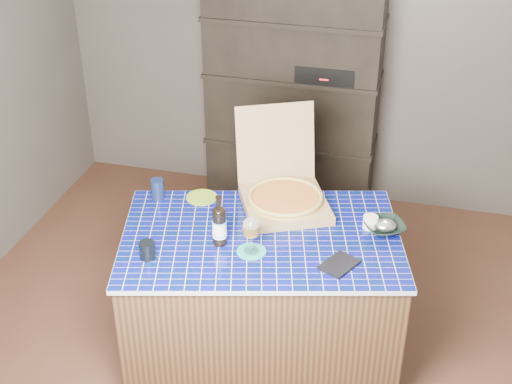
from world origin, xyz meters
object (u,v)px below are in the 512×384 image
(kitchen_island, at_px, (261,295))
(pizza_box, at_px, (284,195))
(wine_glass, at_px, (251,228))
(dvd_case, at_px, (339,265))
(mead_bottle, at_px, (219,225))
(bowl, at_px, (384,227))

(kitchen_island, distance_m, pizza_box, 0.57)
(wine_glass, xyz_separation_m, dvd_case, (0.45, -0.00, -0.14))
(dvd_case, bearing_deg, pizza_box, 155.60)
(mead_bottle, distance_m, dvd_case, 0.63)
(dvd_case, height_order, bowl, bowl)
(kitchen_island, relative_size, dvd_case, 8.75)
(wine_glass, height_order, bowl, wine_glass)
(kitchen_island, relative_size, mead_bottle, 5.78)
(mead_bottle, bearing_deg, bowl, 21.92)
(dvd_case, relative_size, bowl, 0.89)
(wine_glass, distance_m, bowl, 0.73)
(mead_bottle, distance_m, bowl, 0.87)
(wine_glass, xyz_separation_m, bowl, (0.63, 0.36, -0.12))
(mead_bottle, relative_size, wine_glass, 1.39)
(mead_bottle, height_order, dvd_case, mead_bottle)
(pizza_box, relative_size, dvd_case, 3.68)
(pizza_box, distance_m, bowl, 0.58)
(mead_bottle, height_order, bowl, mead_bottle)
(kitchen_island, height_order, dvd_case, dvd_case)
(wine_glass, height_order, dvd_case, wine_glass)
(mead_bottle, height_order, wine_glass, mead_bottle)
(mead_bottle, bearing_deg, pizza_box, 62.13)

